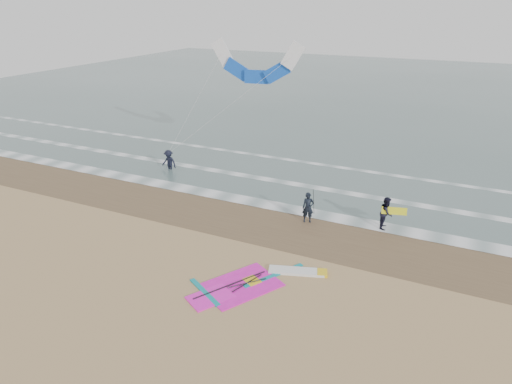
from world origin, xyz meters
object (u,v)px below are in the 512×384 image
at_px(person_wading, 169,158).
at_px(windsurf_rig, 257,282).
at_px(person_walking, 386,213).
at_px(person_standing, 308,208).
at_px(surf_kite, 256,66).

bearing_deg(person_wading, windsurf_rig, -37.22).
height_order(person_walking, person_wading, person_wading).
height_order(windsurf_rig, person_wading, person_wading).
height_order(person_standing, surf_kite, surf_kite).
bearing_deg(person_standing, surf_kite, 108.76).
distance_m(person_standing, person_walking, 4.16).
relative_size(person_standing, person_walking, 0.97).
distance_m(windsurf_rig, person_wading, 15.68).
bearing_deg(windsurf_rig, person_wading, 139.07).
bearing_deg(person_wading, surf_kite, 36.48).
xyz_separation_m(windsurf_rig, person_standing, (0.02, 6.54, 0.83)).
bearing_deg(person_standing, windsurf_rig, -113.83).
relative_size(windsurf_rig, person_walking, 3.04).
bearing_deg(person_standing, person_wading, 138.95).
height_order(windsurf_rig, person_walking, person_walking).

